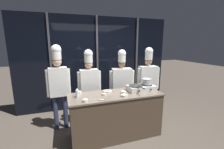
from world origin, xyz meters
TOP-DOWN VIEW (x-y plane):
  - ground_plane at (0.00, 0.00)m, footprint 24.00×24.00m
  - window_wall_back at (0.00, 1.67)m, footprint 4.54×0.09m
  - demo_counter at (0.00, 0.00)m, footprint 1.89×0.67m
  - portable_stove at (0.59, 0.03)m, footprint 0.59×0.34m
  - frying_pan at (0.46, 0.03)m, footprint 0.30×0.51m
  - stock_pot at (0.73, 0.03)m, footprint 0.23×0.21m
  - squeeze_bottle_clear at (-0.76, 0.03)m, footprint 0.06×0.06m
  - prep_bowl_chicken at (0.15, -0.03)m, footprint 0.10×0.10m
  - prep_bowl_mushrooms at (-0.14, 0.13)m, footprint 0.17×0.17m
  - prep_bowl_rice at (-0.65, -0.23)m, footprint 0.09×0.09m
  - prep_bowl_ginger at (-0.25, -0.01)m, footprint 0.09×0.09m
  - prep_bowl_bean_sprouts at (-0.71, 0.22)m, footprint 0.10×0.10m
  - prep_bowl_shrimp at (0.10, -0.20)m, footprint 0.13×0.13m
  - serving_spoon_slotted at (-0.39, -0.23)m, footprint 0.28×0.13m
  - chef_head at (-1.10, 0.66)m, footprint 0.50×0.22m
  - chef_sous at (-0.42, 0.67)m, footprint 0.54×0.22m
  - chef_line at (0.40, 0.68)m, footprint 0.62×0.32m
  - chef_pastry at (1.10, 0.61)m, footprint 0.60×0.28m

SIDE VIEW (x-z plane):
  - ground_plane at x=0.00m, z-range 0.00..0.00m
  - demo_counter at x=0.00m, z-range 0.00..0.93m
  - serving_spoon_slotted at x=-0.39m, z-range 0.93..0.94m
  - prep_bowl_ginger at x=-0.25m, z-range 0.93..0.97m
  - prep_bowl_shrimp at x=0.10m, z-range 0.93..0.97m
  - prep_bowl_mushrooms at x=-0.14m, z-range 0.93..0.98m
  - prep_bowl_rice at x=-0.65m, z-range 0.93..0.98m
  - prep_bowl_chicken at x=0.15m, z-range 0.93..0.98m
  - prep_bowl_bean_sprouts at x=-0.71m, z-range 0.93..0.99m
  - portable_stove at x=0.59m, z-range 0.93..1.05m
  - chef_line at x=0.40m, z-range 0.10..1.89m
  - squeeze_bottle_clear at x=-0.76m, z-range 0.92..1.11m
  - chef_pastry at x=1.10m, z-range 0.12..1.95m
  - chef_sous at x=-0.42m, z-range 0.14..1.94m
  - frying_pan at x=0.46m, z-range 1.05..1.09m
  - stock_pot at x=0.73m, z-range 1.06..1.18m
  - chef_head at x=-1.10m, z-range 0.19..2.10m
  - window_wall_back at x=0.00m, z-range 0.00..2.70m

